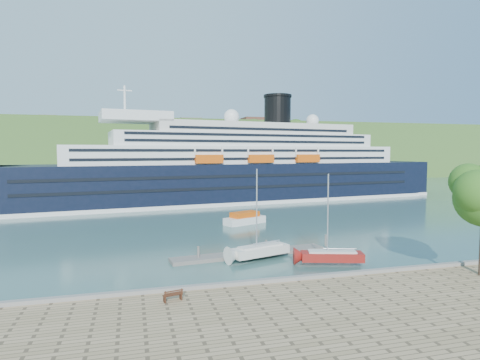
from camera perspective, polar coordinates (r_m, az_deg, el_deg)
name	(u,v)px	position (r m, az deg, el deg)	size (l,w,h in m)	color
ground	(313,289)	(35.01, 10.31, -15.05)	(400.00, 400.00, 0.00)	#335A56
far_hillside	(166,151)	(175.42, -10.50, 4.13)	(400.00, 50.00, 24.00)	#3C6227
quay_coping	(314,276)	(34.48, 10.48, -13.34)	(220.00, 0.50, 0.30)	slate
cruise_ship	(232,147)	(91.85, -1.19, 4.70)	(111.46, 16.23, 25.03)	black
park_bench	(173,295)	(29.45, -9.56, -15.77)	(1.42, 0.58, 0.91)	#4D2716
floating_pontoon	(250,254)	(44.83, 1.44, -10.46)	(17.66, 2.16, 0.39)	slate
sailboat_white_near	(261,217)	(42.44, 2.94, -5.21)	(7.12, 1.98, 9.20)	silver
sailboat_red	(332,222)	(41.32, 13.01, -5.84)	(6.82, 1.89, 8.81)	maroon
tender_launch	(245,218)	(63.83, 0.68, -5.40)	(7.00, 2.39, 1.93)	#D8510C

